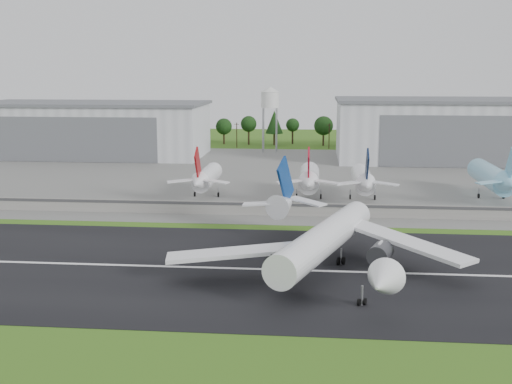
# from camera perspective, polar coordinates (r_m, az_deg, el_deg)

# --- Properties ---
(ground) EXTENTS (600.00, 600.00, 0.00)m
(ground) POSITION_cam_1_polar(r_m,az_deg,el_deg) (111.49, -3.19, -8.37)
(ground) COLOR #396417
(ground) RESTS_ON ground
(runway) EXTENTS (320.00, 60.00, 0.10)m
(runway) POSITION_cam_1_polar(r_m,az_deg,el_deg) (120.87, -2.48, -6.81)
(runway) COLOR black
(runway) RESTS_ON ground
(runway_centerline) EXTENTS (220.00, 1.00, 0.02)m
(runway_centerline) POSITION_cam_1_polar(r_m,az_deg,el_deg) (120.85, -2.48, -6.78)
(runway_centerline) COLOR white
(runway_centerline) RESTS_ON runway
(apron) EXTENTS (320.00, 150.00, 0.10)m
(apron) POSITION_cam_1_polar(r_m,az_deg,el_deg) (227.63, 1.30, 1.54)
(apron) COLOR slate
(apron) RESTS_ON ground
(blast_fence) EXTENTS (240.00, 0.61, 3.50)m
(blast_fence) POSITION_cam_1_polar(r_m,az_deg,el_deg) (163.63, -0.34, -1.48)
(blast_fence) COLOR gray
(blast_fence) RESTS_ON ground
(hangar_west) EXTENTS (97.00, 44.00, 23.20)m
(hangar_west) POSITION_cam_1_polar(r_m,az_deg,el_deg) (286.74, -14.25, 5.45)
(hangar_west) COLOR silver
(hangar_west) RESTS_ON ground
(hangar_east) EXTENTS (102.00, 47.00, 25.20)m
(hangar_east) POSITION_cam_1_polar(r_m,az_deg,el_deg) (276.47, 17.77, 5.29)
(hangar_east) COLOR silver
(hangar_east) RESTS_ON ground
(water_tower) EXTENTS (8.40, 8.40, 29.40)m
(water_tower) POSITION_cam_1_polar(r_m,az_deg,el_deg) (290.13, 1.25, 8.40)
(water_tower) COLOR #99999E
(water_tower) RESTS_ON ground
(utility_poles) EXTENTS (230.00, 3.00, 12.00)m
(utility_poles) POSITION_cam_1_polar(r_m,az_deg,el_deg) (306.72, 2.37, 3.92)
(utility_poles) COLOR black
(utility_poles) RESTS_ON ground
(treeline) EXTENTS (320.00, 16.00, 22.00)m
(treeline) POSITION_cam_1_polar(r_m,az_deg,el_deg) (321.60, 2.52, 4.23)
(treeline) COLOR black
(treeline) RESTS_ON ground
(main_airliner) EXTENTS (54.23, 57.67, 18.17)m
(main_airliner) POSITION_cam_1_polar(r_m,az_deg,el_deg) (118.04, 6.16, -4.84)
(main_airliner) COLOR white
(main_airliner) RESTS_ON runway
(parked_jet_red_a) EXTENTS (7.36, 31.29, 16.44)m
(parked_jet_red_a) POSITION_cam_1_polar(r_m,az_deg,el_deg) (185.95, -4.52, 1.27)
(parked_jet_red_a) COLOR white
(parked_jet_red_a) RESTS_ON ground
(parked_jet_red_b) EXTENTS (7.36, 31.29, 16.74)m
(parked_jet_red_b) POSITION_cam_1_polar(r_m,az_deg,el_deg) (183.22, 4.73, 1.21)
(parked_jet_red_b) COLOR silver
(parked_jet_red_b) RESTS_ON ground
(parked_jet_navy) EXTENTS (7.36, 31.29, 16.58)m
(parked_jet_navy) POSITION_cam_1_polar(r_m,az_deg,el_deg) (183.71, 9.52, 1.08)
(parked_jet_navy) COLOR white
(parked_jet_navy) RESTS_ON ground
(parked_jet_skyblue) EXTENTS (7.36, 37.29, 17.07)m
(parked_jet_skyblue) POSITION_cam_1_polar(r_m,az_deg,el_deg) (194.82, 20.37, 1.22)
(parked_jet_skyblue) COLOR #85C9E6
(parked_jet_skyblue) RESTS_ON ground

